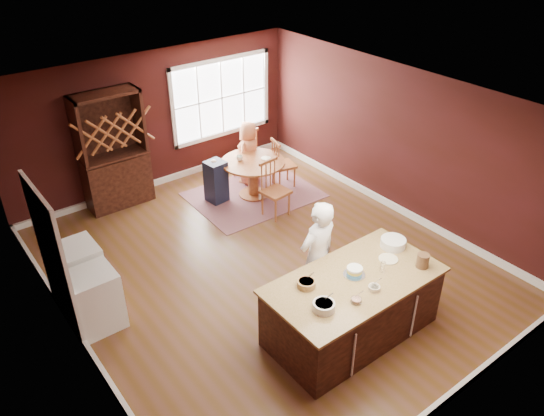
% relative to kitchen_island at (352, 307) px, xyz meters
% --- Properties ---
extents(room_shell, '(7.00, 7.00, 7.00)m').
position_rel_kitchen_island_xyz_m(room_shell, '(-0.01, 1.95, 0.91)').
color(room_shell, '#563616').
rests_on(room_shell, ground).
extents(window, '(2.36, 0.10, 1.66)m').
position_rel_kitchen_island_xyz_m(window, '(1.49, 5.42, 1.06)').
color(window, white).
rests_on(window, room_shell).
extents(doorway, '(0.08, 1.26, 2.13)m').
position_rel_kitchen_island_xyz_m(doorway, '(-2.98, 2.55, 0.59)').
color(doorway, white).
rests_on(doorway, room_shell).
extents(kitchen_island, '(2.33, 1.22, 0.92)m').
position_rel_kitchen_island_xyz_m(kitchen_island, '(0.00, 0.00, 0.00)').
color(kitchen_island, black).
rests_on(kitchen_island, ground).
extents(dining_table, '(1.23, 1.23, 0.75)m').
position_rel_kitchen_island_xyz_m(dining_table, '(1.17, 3.86, 0.10)').
color(dining_table, brown).
rests_on(dining_table, ground).
extents(baker, '(0.65, 0.45, 1.72)m').
position_rel_kitchen_island_xyz_m(baker, '(-0.01, 0.71, 0.42)').
color(baker, white).
rests_on(baker, ground).
extents(layer_cake, '(0.29, 0.29, 0.12)m').
position_rel_kitchen_island_xyz_m(layer_cake, '(0.05, 0.06, 0.54)').
color(layer_cake, white).
rests_on(layer_cake, kitchen_island).
extents(bowl_blue, '(0.27, 0.27, 0.10)m').
position_rel_kitchen_island_xyz_m(bowl_blue, '(-0.71, -0.18, 0.53)').
color(bowl_blue, silver).
rests_on(bowl_blue, kitchen_island).
extents(bowl_yellow, '(0.24, 0.24, 0.09)m').
position_rel_kitchen_island_xyz_m(bowl_yellow, '(-0.59, 0.27, 0.53)').
color(bowl_yellow, '#A68756').
rests_on(bowl_yellow, kitchen_island).
extents(bowl_pink, '(0.14, 0.14, 0.05)m').
position_rel_kitchen_island_xyz_m(bowl_pink, '(-0.31, -0.32, 0.51)').
color(bowl_pink, silver).
rests_on(bowl_pink, kitchen_island).
extents(bowl_olive, '(0.15, 0.15, 0.06)m').
position_rel_kitchen_island_xyz_m(bowl_olive, '(0.04, -0.29, 0.51)').
color(bowl_olive, silver).
rests_on(bowl_olive, kitchen_island).
extents(drinking_glass, '(0.07, 0.07, 0.14)m').
position_rel_kitchen_island_xyz_m(drinking_glass, '(0.40, -0.10, 0.55)').
color(drinking_glass, silver).
rests_on(drinking_glass, kitchen_island).
extents(dinner_plate, '(0.26, 0.26, 0.02)m').
position_rel_kitchen_island_xyz_m(dinner_plate, '(0.65, 0.02, 0.49)').
color(dinner_plate, beige).
rests_on(dinner_plate, kitchen_island).
extents(white_tub, '(0.35, 0.35, 0.12)m').
position_rel_kitchen_island_xyz_m(white_tub, '(0.94, 0.19, 0.54)').
color(white_tub, silver).
rests_on(white_tub, kitchen_island).
extents(stoneware_crock, '(0.16, 0.16, 0.20)m').
position_rel_kitchen_island_xyz_m(stoneware_crock, '(0.89, -0.35, 0.58)').
color(stoneware_crock, '#4A2F20').
rests_on(stoneware_crock, kitchen_island).
extents(rug, '(2.44, 1.91, 0.01)m').
position_rel_kitchen_island_xyz_m(rug, '(1.17, 3.86, -0.43)').
color(rug, brown).
rests_on(rug, ground).
extents(chair_east, '(0.50, 0.51, 1.03)m').
position_rel_kitchen_island_xyz_m(chair_east, '(1.89, 3.82, 0.07)').
color(chair_east, brown).
rests_on(chair_east, ground).
extents(chair_south, '(0.50, 0.48, 1.08)m').
position_rel_kitchen_island_xyz_m(chair_south, '(1.06, 3.02, 0.10)').
color(chair_south, brown).
rests_on(chair_south, ground).
extents(chair_north, '(0.57, 0.56, 1.06)m').
position_rel_kitchen_island_xyz_m(chair_north, '(1.53, 4.66, 0.09)').
color(chair_north, '#986321').
rests_on(chair_north, ground).
extents(seated_woman, '(0.75, 0.64, 1.31)m').
position_rel_kitchen_island_xyz_m(seated_woman, '(1.43, 4.38, 0.21)').
color(seated_woman, '#D1784D').
rests_on(seated_woman, ground).
extents(high_chair, '(0.39, 0.39, 0.87)m').
position_rel_kitchen_island_xyz_m(high_chair, '(0.48, 4.13, -0.01)').
color(high_chair, black).
rests_on(high_chair, ground).
extents(toddler, '(0.18, 0.14, 0.26)m').
position_rel_kitchen_island_xyz_m(toddler, '(0.42, 4.21, 0.37)').
color(toddler, '#8CA5BF').
rests_on(toddler, high_chair).
extents(table_plate, '(0.19, 0.19, 0.01)m').
position_rel_kitchen_island_xyz_m(table_plate, '(1.42, 3.79, 0.32)').
color(table_plate, beige).
rests_on(table_plate, dining_table).
extents(table_cup, '(0.16, 0.16, 0.10)m').
position_rel_kitchen_island_xyz_m(table_cup, '(0.98, 4.03, 0.36)').
color(table_cup, beige).
rests_on(table_cup, dining_table).
extents(hutch, '(1.21, 0.50, 2.21)m').
position_rel_kitchen_island_xyz_m(hutch, '(-1.04, 5.17, 0.67)').
color(hutch, black).
rests_on(hutch, ground).
extents(washer, '(0.61, 0.59, 0.88)m').
position_rel_kitchen_island_xyz_m(washer, '(-2.65, 2.23, 0.00)').
color(washer, silver).
rests_on(washer, ground).
extents(dryer, '(0.64, 0.62, 0.94)m').
position_rel_kitchen_island_xyz_m(dryer, '(-2.65, 2.87, 0.03)').
color(dryer, white).
rests_on(dryer, ground).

